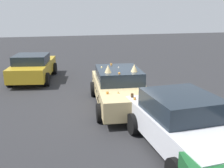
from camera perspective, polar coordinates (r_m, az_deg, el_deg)
The scene contains 4 objects.
ground_plane at distance 9.95m, azimuth 1.68°, elevation -4.87°, with size 60.00×60.00×0.00m, color #2D2D30.
art_car_decorated at distance 9.77m, azimuth 1.65°, elevation -0.83°, with size 4.51×2.35×1.69m.
parked_sedan_far_right at distance 14.09m, azimuth -17.22°, elevation 3.64°, with size 4.25×2.55×1.40m.
parked_sedan_behind_left at distance 6.94m, azimuth 15.61°, elevation -8.53°, with size 4.06×2.17×1.47m.
Camera 1 is at (-8.94, 2.57, 3.53)m, focal length 40.91 mm.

